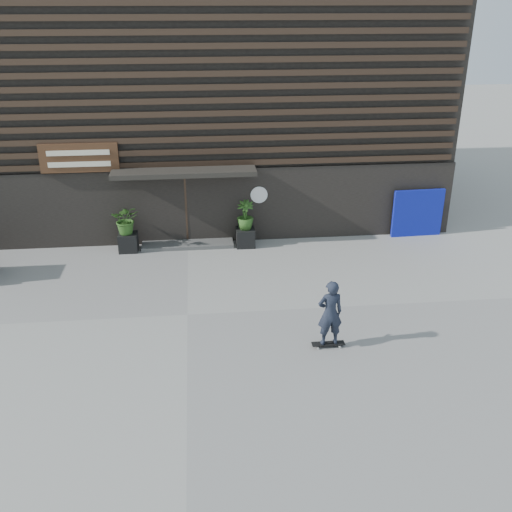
{
  "coord_description": "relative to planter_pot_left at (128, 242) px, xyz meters",
  "views": [
    {
      "loc": [
        0.4,
        -13.4,
        7.62
      ],
      "look_at": [
        1.91,
        1.09,
        1.1
      ],
      "focal_mm": 41.15,
      "sensor_mm": 36.0,
      "label": 1
    }
  ],
  "objects": [
    {
      "name": "skateboarder",
      "position": [
        5.22,
        -6.27,
        0.6
      ],
      "size": [
        0.78,
        0.44,
        1.73
      ],
      "color": "black",
      "rests_on": "ground"
    },
    {
      "name": "bamboo_right",
      "position": [
        3.8,
        0.0,
        0.78
      ],
      "size": [
        0.54,
        0.54,
        0.96
      ],
      "primitive_type": "imported",
      "color": "#2D591E",
      "rests_on": "planter_pot_right"
    },
    {
      "name": "blue_tarp",
      "position": [
        9.71,
        0.3,
        0.52
      ],
      "size": [
        1.75,
        0.2,
        1.64
      ],
      "primitive_type": "cube",
      "rotation": [
        0.0,
        0.0,
        0.04
      ],
      "color": "#0C159D",
      "rests_on": "ground"
    },
    {
      "name": "planter_pot_right",
      "position": [
        3.8,
        0.0,
        0.0
      ],
      "size": [
        0.6,
        0.6,
        0.6
      ],
      "primitive_type": "cube",
      "color": "black",
      "rests_on": "ground"
    },
    {
      "name": "ground",
      "position": [
        1.9,
        -4.4,
        -0.3
      ],
      "size": [
        80.0,
        80.0,
        0.0
      ],
      "primitive_type": "plane",
      "color": "gray",
      "rests_on": "ground"
    },
    {
      "name": "planter_pot_left",
      "position": [
        0.0,
        0.0,
        0.0
      ],
      "size": [
        0.6,
        0.6,
        0.6
      ],
      "primitive_type": "cube",
      "color": "black",
      "rests_on": "ground"
    },
    {
      "name": "bamboo_left",
      "position": [
        0.0,
        0.0,
        0.78
      ],
      "size": [
        0.86,
        0.75,
        0.96
      ],
      "primitive_type": "imported",
      "color": "#2D591E",
      "rests_on": "planter_pot_left"
    },
    {
      "name": "building",
      "position": [
        1.9,
        5.56,
        3.69
      ],
      "size": [
        18.0,
        11.0,
        8.0
      ],
      "color": "black",
      "rests_on": "ground"
    },
    {
      "name": "entrance_step",
      "position": [
        1.9,
        0.2,
        -0.24
      ],
      "size": [
        3.0,
        0.8,
        0.12
      ],
      "primitive_type": "cube",
      "color": "#454543",
      "rests_on": "ground"
    }
  ]
}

